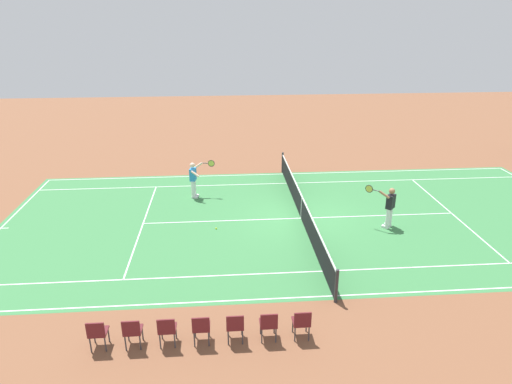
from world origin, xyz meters
name	(u,v)px	position (x,y,z in m)	size (l,w,h in m)	color
ground_plane	(301,218)	(0.00, 0.00, 0.00)	(60.00, 60.00, 0.00)	brown
court_slab	(301,218)	(0.00, 0.00, 0.00)	(24.20, 11.40, 0.00)	#387A42
court_line_markings	(301,218)	(0.00, 0.00, 0.00)	(23.85, 11.05, 0.01)	white
tennis_net	(302,207)	(0.00, 0.00, 0.49)	(0.10, 11.70, 1.08)	#2D2D33
tennis_player_near	(194,178)	(4.46, -2.67, 0.93)	(1.14, 0.76, 1.70)	white
tennis_player_far	(389,205)	(-3.22, 1.09, 0.93)	(1.14, 0.75, 1.70)	white
tennis_ball	(216,228)	(3.48, 0.73, 0.03)	(0.07, 0.07, 0.07)	#CCE01E
spectator_chair_0	(302,322)	(1.27, 7.29, 0.52)	(0.44, 0.44, 0.88)	#38383D
spectator_chair_1	(269,323)	(2.12, 7.29, 0.52)	(0.44, 0.44, 0.88)	#38383D
spectator_chair_2	(235,325)	(2.97, 7.29, 0.52)	(0.44, 0.44, 0.88)	#38383D
spectator_chair_3	(201,327)	(3.82, 7.29, 0.52)	(0.44, 0.44, 0.88)	#38383D
spectator_chair_4	(167,329)	(4.67, 7.29, 0.52)	(0.44, 0.44, 0.88)	#38383D
spectator_chair_5	(132,330)	(5.52, 7.29, 0.52)	(0.44, 0.44, 0.88)	#38383D
spectator_chair_6	(97,332)	(6.37, 7.29, 0.52)	(0.44, 0.44, 0.88)	#38383D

